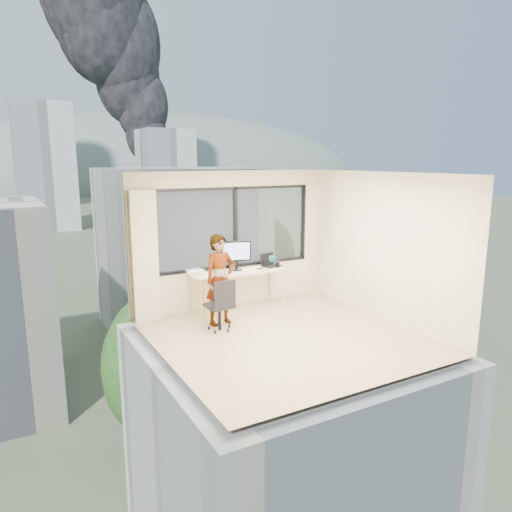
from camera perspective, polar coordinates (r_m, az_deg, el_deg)
floor at (r=7.77m, az=3.65°, el=-9.64°), size 4.00×4.00×0.01m
ceiling at (r=7.25m, az=3.91°, el=9.90°), size 4.00×4.00×0.01m
wall_front at (r=5.87m, az=14.45°, el=-3.68°), size 4.00×0.01×2.60m
wall_left at (r=6.55m, az=-11.09°, el=-1.94°), size 0.01×4.00×2.60m
wall_right at (r=8.63m, az=15.00°, el=1.11°), size 0.01×4.00×2.60m
window_wall at (r=9.10m, az=-2.80°, el=3.44°), size 3.30×0.16×1.55m
curtain at (r=8.42m, az=-13.25°, el=-0.09°), size 0.45×0.14×2.30m
desk at (r=9.02m, az=-2.05°, el=-4.10°), size 1.80×0.60×0.75m
chair at (r=7.92m, az=-4.43°, el=-5.78°), size 0.50×0.50×0.90m
person at (r=8.12m, az=-4.33°, el=-2.88°), size 0.62×0.45×1.57m
monitor at (r=8.92m, az=-2.39°, el=0.08°), size 0.58×0.27×0.57m
game_console at (r=8.79m, az=-7.38°, el=-1.84°), size 0.30×0.26×0.07m
laptop at (r=9.26m, az=1.89°, el=-0.55°), size 0.43×0.45×0.23m
cellphone at (r=9.07m, az=0.48°, el=-1.51°), size 0.13×0.07×0.01m
pen_cup at (r=9.22m, az=2.62°, el=-1.01°), size 0.09×0.09×0.11m
handbag at (r=9.45m, az=1.70°, el=-0.40°), size 0.28×0.16×0.20m
exterior_ground at (r=127.25m, az=-27.13°, el=2.66°), size 400.00×400.00×0.04m
near_bldg_b at (r=47.69m, az=-9.10°, el=0.74°), size 14.00×13.00×16.00m
near_bldg_c at (r=49.53m, az=15.29°, el=-2.68°), size 12.00×10.00×10.00m
far_tower_b at (r=126.65m, az=-24.10°, el=9.72°), size 13.00×13.00×30.00m
far_tower_c at (r=154.10m, az=-10.78°, el=9.91°), size 15.00×15.00×26.00m
hill_b at (r=342.65m, az=-11.58°, el=8.48°), size 300.00×220.00×96.00m
tree_b at (r=28.18m, az=-10.11°, el=-14.55°), size 7.60×7.60×9.00m
tree_c at (r=54.18m, az=0.23°, el=-1.06°), size 8.40×8.40×10.00m
smoke_plume_b at (r=187.25m, az=-11.15°, el=18.74°), size 30.00×18.00×70.00m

